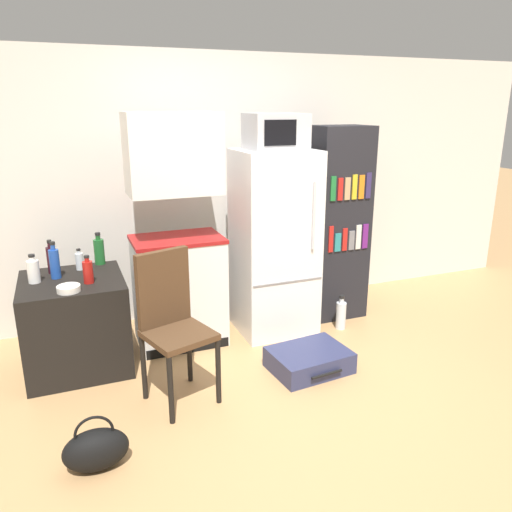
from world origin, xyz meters
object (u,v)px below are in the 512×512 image
chair (171,315)px  bookshelf (337,224)px  bottle_green_tall (99,251)px  bottle_blue_soda (55,263)px  side_table (76,323)px  refrigerator (274,243)px  bottle_milk_white (33,271)px  bowl (69,289)px  suitcase_large_flat (309,360)px  bottle_ketchup_red (88,271)px  water_bottle_front (341,315)px  kitchen_hutch (177,243)px  microwave (276,131)px  bottle_wine_dark (51,259)px  handbag (96,449)px  bottle_clear_short (80,261)px

chair → bookshelf: bearing=8.1°
bottle_green_tall → bottle_blue_soda: 0.41m
side_table → chair: bearing=-48.7°
refrigerator → bottle_milk_white: bearing=-178.6°
bowl → suitcase_large_flat: 1.83m
bottle_ketchup_red → water_bottle_front: 2.22m
refrigerator → bookshelf: bearing=8.2°
bottle_ketchup_red → bottle_green_tall: bearing=75.2°
side_table → bottle_green_tall: bearing=52.8°
bowl → refrigerator: bearing=11.2°
suitcase_large_flat → kitchen_hutch: bearing=127.8°
kitchen_hutch → bottle_green_tall: kitchen_hutch is taller
bottle_milk_white → chair: bearing=-39.9°
microwave → bottle_wine_dark: 2.03m
refrigerator → bottle_ketchup_red: size_ratio=7.68×
chair → handbag: size_ratio=2.87×
bowl → water_bottle_front: 2.34m
bottle_clear_short → bottle_wine_dark: bearing=-177.1°
bowl → bottle_ketchup_red: bearing=43.3°
microwave → bottle_clear_short: bearing=174.7°
bottle_wine_dark → side_table: bearing=-59.5°
kitchen_hutch → side_table: bearing=-171.5°
bottle_clear_short → bottle_wine_dark: (-0.20, -0.01, 0.04)m
microwave → handbag: 2.67m
refrigerator → suitcase_large_flat: (-0.05, -0.79, -0.72)m
microwave → bottle_blue_soda: bearing=180.0°
refrigerator → water_bottle_front: refrigerator is taller
bottle_milk_white → suitcase_large_flat: size_ratio=0.35×
kitchen_hutch → bottle_green_tall: size_ratio=7.27×
bookshelf → water_bottle_front: size_ratio=5.57×
bottle_blue_soda → microwave: bearing=-0.0°
bottle_green_tall → water_bottle_front: 2.17m
bottle_milk_white → handbag: (0.27, -1.28, -0.67)m
bottle_blue_soda → bookshelf: bearing=2.3°
side_table → bottle_ketchup_red: (0.12, -0.13, 0.44)m
bottle_green_tall → side_table: bearing=-127.2°
side_table → refrigerator: (1.68, 0.07, 0.44)m
refrigerator → bottle_wine_dark: bearing=175.7°
suitcase_large_flat → microwave: bearing=81.2°
microwave → bottle_clear_short: (-1.60, 0.15, -0.96)m
bottle_wine_dark → bottle_ketchup_red: (0.24, -0.34, -0.02)m
bottle_blue_soda → bowl: (0.08, -0.34, -0.10)m
bottle_milk_white → water_bottle_front: bearing=-4.5°
kitchen_hutch → bottle_blue_soda: (-0.94, -0.05, -0.04)m
bottle_wine_dark → water_bottle_front: 2.49m
bookshelf → handbag: (-2.33, -1.43, -0.76)m
microwave → chair: bearing=-145.2°
bookshelf → bottle_ketchup_red: bearing=-172.3°
bookshelf → bowl: (-2.38, -0.44, -0.16)m
bottle_clear_short → bowl: bottle_clear_short is taller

